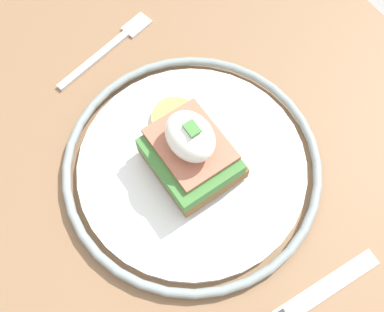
{
  "coord_description": "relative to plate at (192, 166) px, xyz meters",
  "views": [
    {
      "loc": [
        0.15,
        -0.08,
        1.25
      ],
      "look_at": [
        -0.02,
        0.04,
        0.78
      ],
      "focal_mm": 45.0,
      "sensor_mm": 36.0,
      "label": 1
    }
  ],
  "objects": [
    {
      "name": "dining_table",
      "position": [
        0.02,
        -0.04,
        -0.12
      ],
      "size": [
        1.14,
        0.75,
        0.75
      ],
      "color": "#846042",
      "rests_on": "ground_plane"
    },
    {
      "name": "fork",
      "position": [
        -0.2,
        0.01,
        -0.01
      ],
      "size": [
        0.05,
        0.15,
        0.0
      ],
      "color": "silver",
      "rests_on": "dining_table"
    },
    {
      "name": "plate",
      "position": [
        0.0,
        0.0,
        0.0
      ],
      "size": [
        0.29,
        0.29,
        0.02
      ],
      "color": "white",
      "rests_on": "dining_table"
    },
    {
      "name": "ground_plane",
      "position": [
        0.02,
        -0.04,
        -0.75
      ],
      "size": [
        6.0,
        6.0,
        0.0
      ],
      "primitive_type": "plane",
      "color": "#9E9993"
    },
    {
      "name": "sandwich",
      "position": [
        -0.0,
        -0.0,
        0.04
      ],
      "size": [
        0.13,
        0.09,
        0.09
      ],
      "color": "brown",
      "rests_on": "plate"
    }
  ]
}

